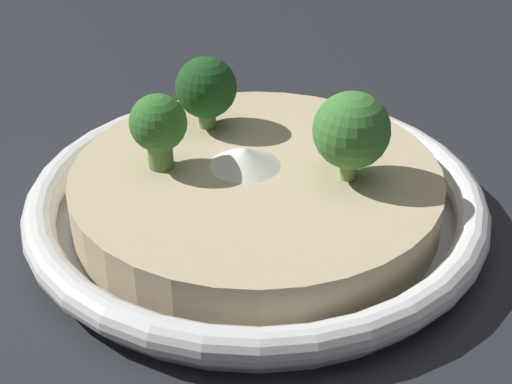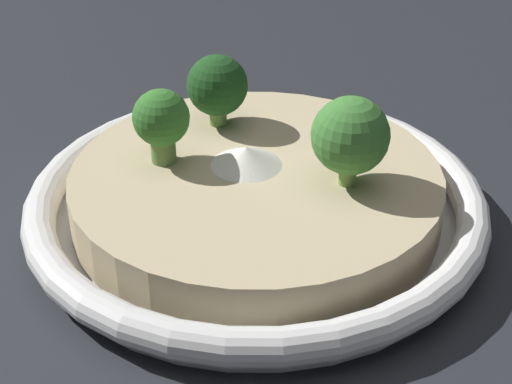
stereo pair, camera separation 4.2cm
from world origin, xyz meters
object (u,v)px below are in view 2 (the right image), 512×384
Objects in this scene: broccoli_front_left at (350,136)px; risotto_bowl at (256,198)px; broccoli_right at (161,121)px; broccoli_front_right at (217,86)px.

risotto_bowl is at bearing 35.83° from broccoli_front_left.
broccoli_right is 0.05m from broccoli_front_right.
risotto_bowl is 0.07m from broccoli_front_right.
broccoli_front_right is at bearing -16.75° from risotto_bowl.
risotto_bowl is 0.07m from broccoli_right.
broccoli_right is at bearing 38.85° from risotto_bowl.
broccoli_front_right is at bearing -71.37° from broccoli_right.
risotto_bowl is at bearing -141.15° from broccoli_right.
broccoli_front_right is (0.02, -0.05, -0.00)m from broccoli_right.
risotto_bowl is 0.07m from broccoli_front_left.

